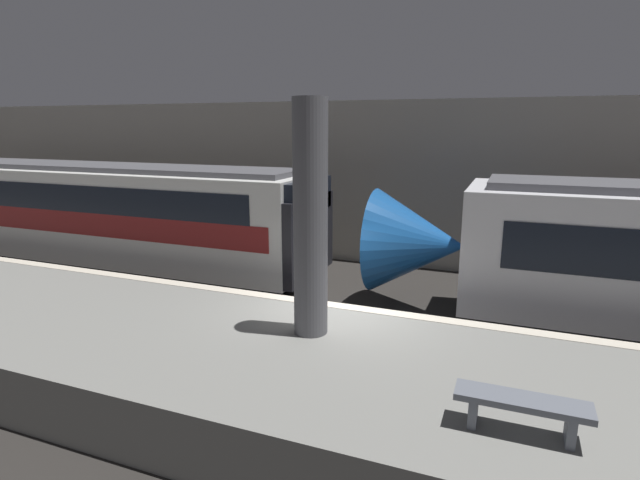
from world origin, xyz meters
TOP-DOWN VIEW (x-y plane):
  - ground_plane at (0.00, 0.00)m, footprint 120.00×120.00m
  - platform at (0.00, -2.22)m, footprint 40.00×4.45m
  - station_rear_barrier at (0.00, 6.75)m, footprint 50.00×0.15m
  - support_pillar_near at (-0.04, -1.53)m, footprint 0.57×0.57m
  - train_boxy at (-10.16, 2.73)m, footprint 16.99×2.88m
  - platform_bench at (3.34, -3.33)m, footprint 1.50×0.40m

SIDE VIEW (x-z plane):
  - ground_plane at x=0.00m, z-range 0.00..0.00m
  - platform at x=0.00m, z-range 0.00..1.02m
  - platform_bench at x=3.34m, z-range 1.13..1.58m
  - train_boxy at x=-10.16m, z-range 0.04..3.40m
  - station_rear_barrier at x=0.00m, z-range 0.00..5.29m
  - support_pillar_near at x=-0.04m, z-range 1.02..4.96m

